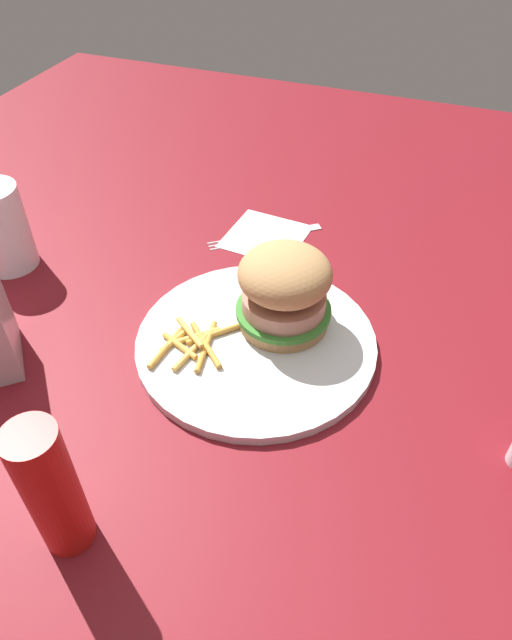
{
  "coord_description": "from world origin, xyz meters",
  "views": [
    {
      "loc": [
        0.15,
        -0.46,
        0.49
      ],
      "look_at": [
        -0.02,
        -0.01,
        0.04
      ],
      "focal_mm": 32.2,
      "sensor_mm": 36.0,
      "label": 1
    }
  ],
  "objects_px": {
    "plate": "(256,342)",
    "drink_glass": "(1,230)",
    "sandwich": "(286,289)",
    "fork": "(265,235)",
    "napkin": "(266,236)",
    "fries_pile": "(194,342)",
    "ketchup_bottle": "(52,490)"
  },
  "relations": [
    {
      "from": "napkin",
      "to": "drink_glass",
      "type": "xyz_separation_m",
      "value": [
        -0.31,
        -0.18,
        0.05
      ]
    },
    {
      "from": "plate",
      "to": "sandwich",
      "type": "bearing_deg",
      "value": 59.61
    },
    {
      "from": "fork",
      "to": "drink_glass",
      "type": "xyz_separation_m",
      "value": [
        -0.31,
        -0.18,
        0.05
      ]
    },
    {
      "from": "sandwich",
      "to": "drink_glass",
      "type": "xyz_separation_m",
      "value": [
        -0.4,
        -0.01,
        -0.01
      ]
    },
    {
      "from": "ketchup_bottle",
      "to": "plate",
      "type": "bearing_deg",
      "value": 75.51
    },
    {
      "from": "plate",
      "to": "ketchup_bottle",
      "type": "xyz_separation_m",
      "value": [
        -0.07,
        -0.28,
        0.07
      ]
    },
    {
      "from": "napkin",
      "to": "plate",
      "type": "bearing_deg",
      "value": -73.09
    },
    {
      "from": "plate",
      "to": "drink_glass",
      "type": "distance_m",
      "value": 0.38
    },
    {
      "from": "plate",
      "to": "sandwich",
      "type": "relative_size",
      "value": 2.48
    },
    {
      "from": "plate",
      "to": "sandwich",
      "type": "height_order",
      "value": "sandwich"
    },
    {
      "from": "plate",
      "to": "drink_glass",
      "type": "height_order",
      "value": "drink_glass"
    },
    {
      "from": "sandwich",
      "to": "fork",
      "type": "distance_m",
      "value": 0.21
    },
    {
      "from": "fork",
      "to": "ketchup_bottle",
      "type": "bearing_deg",
      "value": -90.51
    },
    {
      "from": "drink_glass",
      "to": "fries_pile",
      "type": "bearing_deg",
      "value": -12.09
    },
    {
      "from": "plate",
      "to": "ketchup_bottle",
      "type": "relative_size",
      "value": 1.92
    },
    {
      "from": "plate",
      "to": "ketchup_bottle",
      "type": "height_order",
      "value": "ketchup_bottle"
    },
    {
      "from": "fork",
      "to": "ketchup_bottle",
      "type": "height_order",
      "value": "ketchup_bottle"
    },
    {
      "from": "plate",
      "to": "drink_glass",
      "type": "relative_size",
      "value": 2.41
    },
    {
      "from": "napkin",
      "to": "sandwich",
      "type": "bearing_deg",
      "value": -63.48
    },
    {
      "from": "plate",
      "to": "fries_pile",
      "type": "height_order",
      "value": "fries_pile"
    },
    {
      "from": "napkin",
      "to": "fries_pile",
      "type": "bearing_deg",
      "value": -89.52
    },
    {
      "from": "fork",
      "to": "ketchup_bottle",
      "type": "relative_size",
      "value": 1.0
    },
    {
      "from": "fries_pile",
      "to": "napkin",
      "type": "distance_m",
      "value": 0.25
    },
    {
      "from": "napkin",
      "to": "ketchup_bottle",
      "type": "bearing_deg",
      "value": -90.65
    },
    {
      "from": "fries_pile",
      "to": "napkin",
      "type": "bearing_deg",
      "value": 90.48
    },
    {
      "from": "plate",
      "to": "fork",
      "type": "bearing_deg",
      "value": 107.29
    },
    {
      "from": "drink_glass",
      "to": "plate",
      "type": "bearing_deg",
      "value": -4.95
    },
    {
      "from": "plate",
      "to": "napkin",
      "type": "xyz_separation_m",
      "value": [
        -0.07,
        0.22,
        -0.01
      ]
    },
    {
      "from": "sandwich",
      "to": "fork",
      "type": "xyz_separation_m",
      "value": [
        -0.09,
        0.18,
        -0.06
      ]
    },
    {
      "from": "napkin",
      "to": "fork",
      "type": "height_order",
      "value": "fork"
    },
    {
      "from": "fork",
      "to": "drink_glass",
      "type": "distance_m",
      "value": 0.36
    },
    {
      "from": "plate",
      "to": "fork",
      "type": "height_order",
      "value": "plate"
    }
  ]
}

